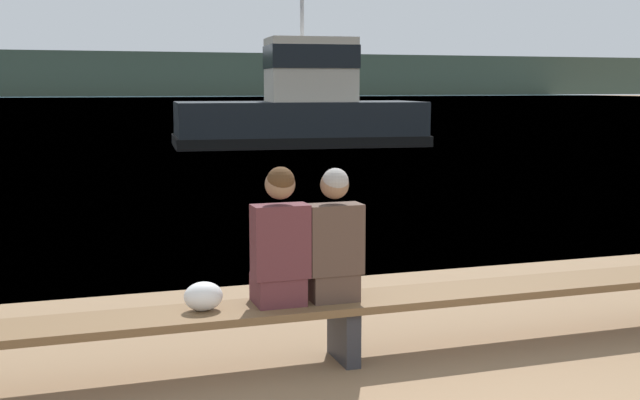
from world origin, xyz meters
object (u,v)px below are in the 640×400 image
object	(u,v)px
person_left	(280,243)
tugboat_red	(302,112)
bench_main	(344,310)
shopping_bag	(203,296)
person_right	(334,242)

from	to	relation	value
person_left	tugboat_red	xyz separation A→B (m)	(6.99, 22.41, 0.24)
tugboat_red	person_left	bearing A→B (deg)	168.00
bench_main	tugboat_red	xyz separation A→B (m)	(6.47, 22.41, 0.81)
person_left	shopping_bag	size ratio (longest dim) A/B	3.67
person_left	person_right	bearing A→B (deg)	0.12
tugboat_red	bench_main	bearing A→B (deg)	169.22
shopping_bag	tugboat_red	size ratio (longest dim) A/B	0.03
person_right	bench_main	bearing A→B (deg)	-1.19
person_right	shopping_bag	xyz separation A→B (m)	(-1.02, 0.03, -0.36)
bench_main	person_left	distance (m)	0.77
bench_main	shopping_bag	world-z (taller)	shopping_bag
tugboat_red	shopping_bag	bearing A→B (deg)	166.62
bench_main	shopping_bag	distance (m)	1.12
shopping_bag	tugboat_red	world-z (taller)	tugboat_red
shopping_bag	bench_main	bearing A→B (deg)	-1.50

